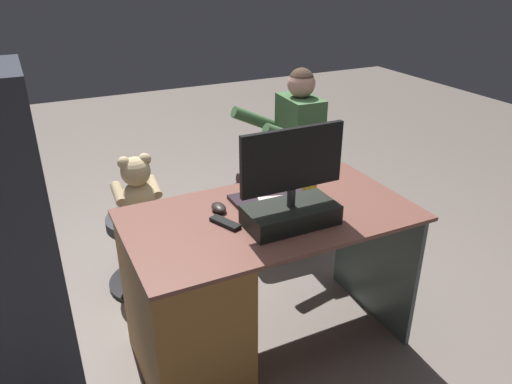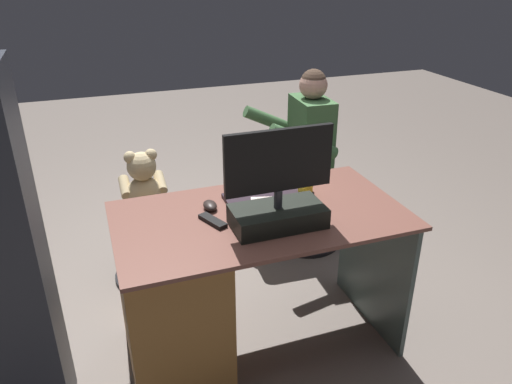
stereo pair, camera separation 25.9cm
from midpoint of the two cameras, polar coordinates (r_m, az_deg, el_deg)
name	(u,v)px [view 1 (the left image)]	position (r m, az deg, el deg)	size (l,w,h in m)	color
ground_plane	(238,300)	(2.90, -4.71, -12.48)	(10.00, 10.00, 0.00)	#71665D
desk	(202,299)	(2.29, -9.63, -12.24)	(1.29, 0.71, 0.75)	brown
monitor	(291,197)	(2.05, 0.50, -0.73)	(0.46, 0.21, 0.43)	black
keyboard	(273,194)	(2.34, -1.16, -0.33)	(0.42, 0.14, 0.02)	black
computer_mouse	(219,208)	(2.22, -7.68, -1.88)	(0.06, 0.10, 0.04)	#2A211E
cup	(309,184)	(2.37, 3.12, 0.85)	(0.07, 0.07, 0.09)	yellow
tv_remote	(225,223)	(2.11, -7.11, -3.67)	(0.04, 0.15, 0.02)	black
notebook_binder	(288,212)	(2.17, 0.32, -2.46)	(0.22, 0.30, 0.02)	beige
office_chair_teddy	(144,243)	(2.98, -15.33, -5.82)	(0.46, 0.46, 0.45)	black
teddy_bear	(137,189)	(2.83, -16.18, 0.31)	(0.26, 0.26, 0.37)	#CEB789
visitor_chair	(296,205)	(3.34, 2.51, -1.54)	(0.47, 0.47, 0.45)	black
person	(287,149)	(3.13, 1.27, 5.00)	(0.54, 0.49, 1.18)	#40693E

